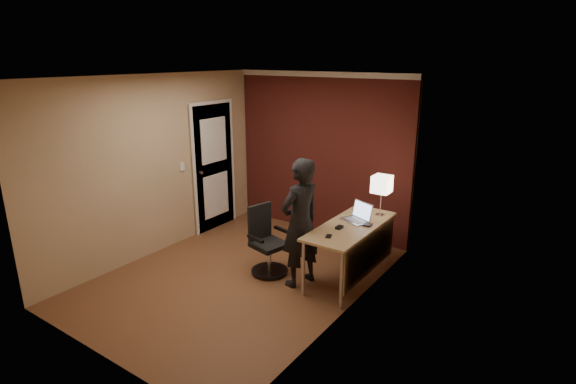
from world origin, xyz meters
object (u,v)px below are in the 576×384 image
at_px(laptop, 358,216).
at_px(office_chair, 266,244).
at_px(person, 300,223).
at_px(mouse, 339,227).
at_px(desk_lamp, 382,185).
at_px(desk, 356,236).
at_px(wallet, 368,225).
at_px(phone, 329,236).

distance_m(laptop, office_chair, 1.24).
bearing_deg(person, mouse, 137.73).
bearing_deg(laptop, desk_lamp, 65.12).
xyz_separation_m(desk, desk_lamp, (0.08, 0.52, 0.55)).
xyz_separation_m(desk, office_chair, (-1.05, -0.44, -0.21)).
relative_size(desk, mouse, 15.00).
relative_size(desk_lamp, person, 0.33).
relative_size(wallet, office_chair, 0.13).
bearing_deg(office_chair, laptop, 32.92).
relative_size(desk, wallet, 13.64).
bearing_deg(person, phone, 99.77).
distance_m(wallet, person, 0.84).
bearing_deg(person, desk_lamp, 161.46).
distance_m(desk_lamp, wallet, 0.59).
height_order(phone, wallet, wallet).
relative_size(desk_lamp, wallet, 4.86).
bearing_deg(desk_lamp, mouse, -107.09).
xyz_separation_m(desk_lamp, wallet, (0.02, -0.43, -0.41)).
height_order(wallet, person, person).
bearing_deg(laptop, wallet, -29.68).
distance_m(laptop, phone, 0.68).
bearing_deg(wallet, person, -139.07).
xyz_separation_m(desk_lamp, person, (-0.61, -0.97, -0.35)).
bearing_deg(person, wallet, 144.35).
bearing_deg(laptop, office_chair, -147.08).
height_order(mouse, office_chair, office_chair).
height_order(desk_lamp, mouse, desk_lamp).
bearing_deg(desk_lamp, phone, -101.23).
bearing_deg(wallet, office_chair, -155.17).
bearing_deg(desk, wallet, 40.88).
bearing_deg(desk_lamp, wallet, -86.69).
xyz_separation_m(laptop, person, (-0.46, -0.65, 0.01)).
xyz_separation_m(desk, laptop, (-0.07, 0.19, 0.19)).
xyz_separation_m(desk_lamp, laptop, (-0.15, -0.33, -0.35)).
distance_m(desk, phone, 0.51).
distance_m(mouse, wallet, 0.37).
xyz_separation_m(desk_lamp, phone, (-0.20, -1.00, -0.41)).
height_order(desk, phone, phone).
bearing_deg(laptop, phone, -94.03).
bearing_deg(desk, office_chair, -157.18).
distance_m(desk, desk_lamp, 0.76).
xyz_separation_m(mouse, person, (-0.39, -0.27, 0.05)).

